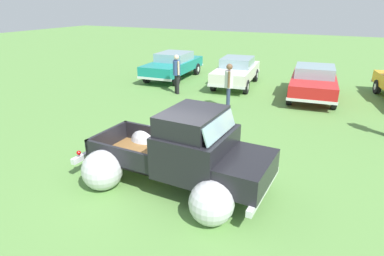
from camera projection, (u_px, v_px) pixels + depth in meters
The scene contains 7 objects.
ground_plane at pixel (172, 182), 7.96m from camera, with size 80.00×80.00×0.00m, color #609347.
vintage_pickup_truck at pixel (186, 158), 7.52m from camera, with size 4.68×2.88×1.96m.
show_car_0 at pixel (173, 64), 18.32m from camera, with size 2.22×4.73×1.43m.
show_car_1 at pixel (236, 71), 16.71m from camera, with size 2.23×4.43×1.43m.
show_car_2 at pixel (314, 81), 14.58m from camera, with size 2.38×4.53×1.43m.
spectator_0 at pixel (229, 83), 12.93m from camera, with size 0.43×0.53×1.85m.
spectator_1 at pixel (177, 72), 15.17m from camera, with size 0.48×0.48×1.82m.
Camera 1 is at (3.46, -6.02, 4.14)m, focal length 30.58 mm.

